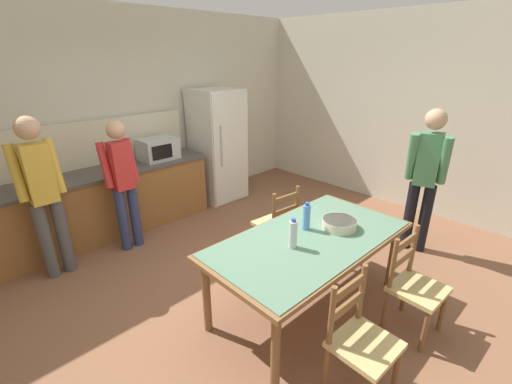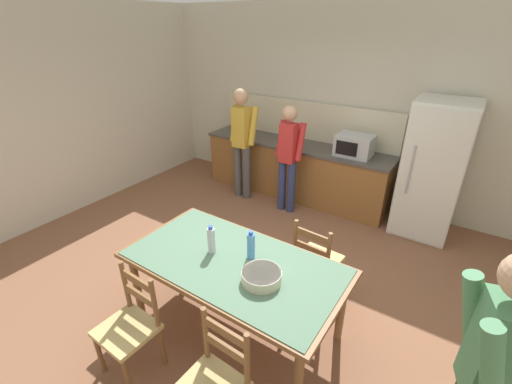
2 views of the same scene
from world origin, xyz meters
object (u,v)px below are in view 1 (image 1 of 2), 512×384
at_px(bottle_off_centre, 307,217).
at_px(person_at_sink, 43,191).
at_px(chair_side_near_left, 360,341).
at_px(refrigerator, 218,146).
at_px(chair_side_near_right, 414,286).
at_px(bottle_near_centre, 293,234).
at_px(microwave, 158,149).
at_px(serving_bowl, 339,223).
at_px(person_at_counter, 123,180).
at_px(person_by_table, 425,175).
at_px(dining_table, 310,245).
at_px(chair_side_far_right, 277,224).

height_order(bottle_off_centre, person_at_sink, person_at_sink).
bearing_deg(bottle_off_centre, chair_side_near_left, -120.77).
distance_m(refrigerator, chair_side_near_right, 3.65).
bearing_deg(bottle_off_centre, bottle_near_centre, -160.42).
height_order(microwave, serving_bowl, microwave).
relative_size(chair_side_near_right, person_at_counter, 0.57).
xyz_separation_m(bottle_near_centre, person_at_sink, (-1.27, 2.26, 0.10)).
bearing_deg(chair_side_near_right, person_at_counter, 112.37).
bearing_deg(microwave, person_by_table, -60.64).
bearing_deg(chair_side_near_left, person_at_counter, 96.70).
xyz_separation_m(microwave, person_by_table, (1.71, -3.04, -0.06)).
height_order(chair_side_near_right, person_at_sink, person_at_sink).
xyz_separation_m(dining_table, person_at_sink, (-1.51, 2.27, 0.30)).
relative_size(chair_side_near_left, chair_side_far_right, 1.00).
distance_m(refrigerator, dining_table, 2.98).
height_order(chair_side_near_left, chair_side_near_right, same).
height_order(microwave, chair_side_far_right, microwave).
relative_size(serving_bowl, chair_side_near_left, 0.35).
distance_m(chair_side_near_right, person_at_counter, 3.28).
distance_m(dining_table, chair_side_far_right, 0.94).
relative_size(microwave, person_at_sink, 0.29).
relative_size(refrigerator, bottle_near_centre, 6.63).
bearing_deg(chair_side_near_left, microwave, 83.58).
bearing_deg(bottle_near_centre, chair_side_near_right, -50.58).
xyz_separation_m(microwave, person_at_counter, (-0.78, -0.52, -0.13)).
bearing_deg(person_at_counter, microwave, -56.31).
height_order(bottle_off_centre, person_by_table, person_by_table).
height_order(microwave, person_by_table, person_by_table).
height_order(refrigerator, person_at_sink, refrigerator).
distance_m(dining_table, chair_side_near_right, 0.94).
bearing_deg(bottle_near_centre, person_by_table, -7.72).
distance_m(microwave, chair_side_far_right, 2.09).
height_order(serving_bowl, person_at_counter, person_at_counter).
distance_m(chair_side_near_left, chair_side_near_right, 0.87).
xyz_separation_m(chair_side_far_right, person_at_sink, (-1.95, 1.48, 0.54)).
height_order(refrigerator, bottle_near_centre, refrigerator).
height_order(refrigerator, serving_bowl, refrigerator).
relative_size(chair_side_far_right, person_at_sink, 0.52).
bearing_deg(serving_bowl, dining_table, 166.45).
distance_m(person_at_sink, person_at_counter, 0.83).
xyz_separation_m(bottle_off_centre, person_by_table, (1.71, -0.40, 0.09)).
xyz_separation_m(microwave, person_at_sink, (-1.61, -0.50, -0.05)).
xyz_separation_m(refrigerator, bottle_off_centre, (-1.05, -2.62, -0.01)).
relative_size(microwave, bottle_off_centre, 1.85).
bearing_deg(chair_side_near_left, refrigerator, 68.02).
relative_size(serving_bowl, person_by_table, 0.18).
height_order(refrigerator, chair_side_near_right, refrigerator).
bearing_deg(refrigerator, chair_side_near_left, -114.25).
height_order(bottle_near_centre, serving_bowl, bottle_near_centre).
height_order(bottle_near_centre, chair_side_near_right, bottle_near_centre).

